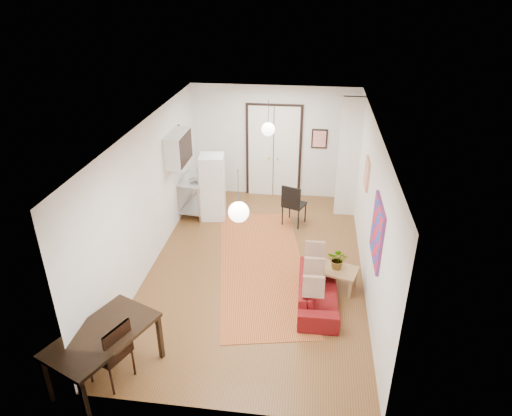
# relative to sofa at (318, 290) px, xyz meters

# --- Properties ---
(floor) EXTENTS (7.00, 7.00, 0.00)m
(floor) POSITION_rel_sofa_xyz_m (-1.23, 0.99, -0.26)
(floor) COLOR brown
(floor) RESTS_ON ground
(ceiling) EXTENTS (4.20, 7.00, 0.02)m
(ceiling) POSITION_rel_sofa_xyz_m (-1.23, 0.99, 2.64)
(ceiling) COLOR white
(ceiling) RESTS_ON wall_back
(wall_back) EXTENTS (4.20, 0.02, 2.90)m
(wall_back) POSITION_rel_sofa_xyz_m (-1.23, 4.49, 1.19)
(wall_back) COLOR white
(wall_back) RESTS_ON floor
(wall_front) EXTENTS (4.20, 0.02, 2.90)m
(wall_front) POSITION_rel_sofa_xyz_m (-1.23, -2.51, 1.19)
(wall_front) COLOR white
(wall_front) RESTS_ON floor
(wall_left) EXTENTS (0.02, 7.00, 2.90)m
(wall_left) POSITION_rel_sofa_xyz_m (-3.33, 0.99, 1.19)
(wall_left) COLOR white
(wall_left) RESTS_ON floor
(wall_right) EXTENTS (0.02, 7.00, 2.90)m
(wall_right) POSITION_rel_sofa_xyz_m (0.87, 0.99, 1.19)
(wall_right) COLOR white
(wall_right) RESTS_ON floor
(double_doors) EXTENTS (1.44, 0.06, 2.50)m
(double_doors) POSITION_rel_sofa_xyz_m (-1.23, 4.45, 0.94)
(double_doors) COLOR white
(double_doors) RESTS_ON wall_back
(stub_partition) EXTENTS (0.50, 0.10, 2.90)m
(stub_partition) POSITION_rel_sofa_xyz_m (0.62, 3.54, 1.19)
(stub_partition) COLOR white
(stub_partition) RESTS_ON floor
(wall_cabinet) EXTENTS (0.35, 1.00, 0.70)m
(wall_cabinet) POSITION_rel_sofa_xyz_m (-3.15, 2.49, 1.64)
(wall_cabinet) COLOR silver
(wall_cabinet) RESTS_ON wall_left
(painting_popart) EXTENTS (0.05, 1.00, 1.00)m
(painting_popart) POSITION_rel_sofa_xyz_m (0.84, -0.26, 1.39)
(painting_popart) COLOR red
(painting_popart) RESTS_ON wall_right
(painting_abstract) EXTENTS (0.05, 0.50, 0.60)m
(painting_abstract) POSITION_rel_sofa_xyz_m (0.84, 1.79, 1.54)
(painting_abstract) COLOR #F4E8CB
(painting_abstract) RESTS_ON wall_right
(poster_back) EXTENTS (0.40, 0.03, 0.50)m
(poster_back) POSITION_rel_sofa_xyz_m (-0.08, 4.46, 1.34)
(poster_back) COLOR red
(poster_back) RESTS_ON wall_back
(print_left) EXTENTS (0.03, 0.44, 0.54)m
(print_left) POSITION_rel_sofa_xyz_m (-3.30, 2.99, 1.69)
(print_left) COLOR #9A6840
(print_left) RESTS_ON wall_left
(pendant_back) EXTENTS (0.30, 0.30, 0.80)m
(pendant_back) POSITION_rel_sofa_xyz_m (-1.23, 2.99, 1.99)
(pendant_back) COLOR white
(pendant_back) RESTS_ON ceiling
(pendant_front) EXTENTS (0.30, 0.30, 0.80)m
(pendant_front) POSITION_rel_sofa_xyz_m (-1.23, -1.01, 1.99)
(pendant_front) COLOR white
(pendant_front) RESTS_ON ceiling
(kilim_rug) EXTENTS (2.49, 4.69, 0.01)m
(kilim_rug) POSITION_rel_sofa_xyz_m (-1.13, 1.03, -0.25)
(kilim_rug) COLOR #BA612E
(kilim_rug) RESTS_ON floor
(sofa) EXTENTS (0.72, 1.78, 0.52)m
(sofa) POSITION_rel_sofa_xyz_m (0.00, 0.00, 0.00)
(sofa) COLOR maroon
(sofa) RESTS_ON floor
(coffee_table) EXTENTS (1.04, 0.76, 0.41)m
(coffee_table) POSITION_rel_sofa_xyz_m (0.24, 0.50, 0.10)
(coffee_table) COLOR tan
(coffee_table) RESTS_ON floor
(potted_plant) EXTENTS (0.44, 0.41, 0.40)m
(potted_plant) POSITION_rel_sofa_xyz_m (0.34, 0.50, 0.35)
(potted_plant) COLOR #2E652D
(potted_plant) RESTS_ON coffee_table
(kitchen_counter) EXTENTS (0.77, 1.29, 0.93)m
(kitchen_counter) POSITION_rel_sofa_xyz_m (-2.98, 3.23, 0.35)
(kitchen_counter) COLOR silver
(kitchen_counter) RESTS_ON floor
(bowl) EXTENTS (0.27, 0.27, 0.05)m
(bowl) POSITION_rel_sofa_xyz_m (-2.98, 2.93, 0.70)
(bowl) COLOR silver
(bowl) RESTS_ON kitchen_counter
(soap_bottle) EXTENTS (0.11, 0.11, 0.19)m
(soap_bottle) POSITION_rel_sofa_xyz_m (-2.98, 3.48, 0.77)
(soap_bottle) COLOR teal
(soap_bottle) RESTS_ON kitchen_counter
(fridge) EXTENTS (0.63, 0.63, 1.58)m
(fridge) POSITION_rel_sofa_xyz_m (-2.54, 2.97, 0.53)
(fridge) COLOR white
(fridge) RESTS_ON floor
(dining_table) EXTENTS (1.40, 1.73, 0.84)m
(dining_table) POSITION_rel_sofa_xyz_m (-2.98, -2.16, 0.49)
(dining_table) COLOR black
(dining_table) RESTS_ON floor
(dining_chair_near) EXTENTS (0.65, 0.77, 1.04)m
(dining_chair_near) POSITION_rel_sofa_xyz_m (-2.93, -2.05, 0.34)
(dining_chair_near) COLOR #392212
(dining_chair_near) RESTS_ON floor
(dining_chair_far) EXTENTS (0.65, 0.77, 1.04)m
(dining_chair_far) POSITION_rel_sofa_xyz_m (-2.93, -2.05, 0.34)
(dining_chair_far) COLOR #392212
(dining_chair_far) RESTS_ON floor
(black_side_chair) EXTENTS (0.60, 0.62, 1.02)m
(black_side_chair) POSITION_rel_sofa_xyz_m (-0.59, 2.99, 0.34)
(black_side_chair) COLOR black
(black_side_chair) RESTS_ON floor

